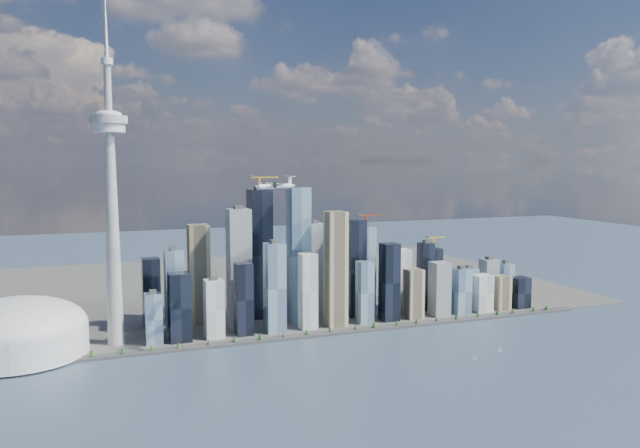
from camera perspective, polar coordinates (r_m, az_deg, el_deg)
name	(u,v)px	position (r m, az deg, el deg)	size (l,w,h in m)	color
ground	(371,388)	(836.33, 4.64, -14.68)	(4000.00, 4000.00, 0.00)	#324059
seawall	(307,336)	(1055.95, -1.22, -10.17)	(1100.00, 22.00, 4.00)	#383838
land	(243,286)	(1476.64, -7.03, -5.62)	(1400.00, 900.00, 3.00)	#4C4C47
shoreline_trees	(307,332)	(1054.11, -1.22, -9.82)	(960.53, 7.20, 8.80)	#3F2D1E
skyscraper_cluster	(322,277)	(1136.91, 0.16, -4.88)	(736.00, 142.00, 263.52)	black
needle_tower	(111,197)	(1020.64, -18.53, 2.32)	(56.00, 56.00, 550.50)	gray
dome_stadium	(17,331)	(1044.88, -25.95, -8.81)	(200.00, 200.00, 86.00)	silver
airplane	(275,185)	(899.86, -4.11, 3.54)	(69.65, 62.42, 17.66)	white
sailboat_west	(475,358)	(967.38, 14.00, -11.81)	(5.73, 3.24, 8.08)	silver
sailboat_east	(500,349)	(1017.04, 16.13, -10.96)	(7.16, 3.70, 10.00)	silver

